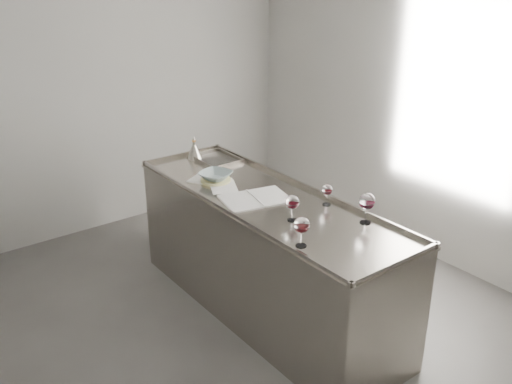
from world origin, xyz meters
TOP-DOWN VIEW (x-y plane):
  - room_shell at (0.00, 0.00)m, footprint 4.54×5.04m
  - counter at (0.50, 0.30)m, footprint 0.77×2.42m
  - wine_glass_left at (0.22, -0.39)m, footprint 0.10×0.10m
  - wine_glass_middle at (0.42, -0.08)m, footprint 0.09×0.09m
  - wine_glass_right at (0.78, -0.40)m, footprint 0.11×0.11m
  - wine_glass_small at (0.78, -0.03)m, footprint 0.07×0.07m
  - notebook at (0.43, 0.34)m, footprint 0.53×0.43m
  - loose_paper_top at (0.38, 0.86)m, footprint 0.33×0.36m
  - loose_paper_under at (0.38, 0.67)m, footprint 0.30×0.33m
  - trivet at (0.40, 0.81)m, footprint 0.28×0.28m
  - ceramic_bowl at (0.40, 0.81)m, footprint 0.31×0.31m
  - wine_funnel at (0.56, 1.38)m, footprint 0.14×0.14m

SIDE VIEW (x-z plane):
  - counter at x=0.50m, z-range -0.01..0.96m
  - loose_paper_top at x=0.38m, z-range 0.94..0.94m
  - loose_paper_under at x=0.38m, z-range 0.94..0.94m
  - notebook at x=0.43m, z-range 0.94..0.96m
  - trivet at x=0.40m, z-range 0.94..0.96m
  - ceramic_bowl at x=0.40m, z-range 0.96..1.02m
  - wine_funnel at x=0.56m, z-range 0.90..1.10m
  - wine_glass_small at x=0.78m, z-range 0.97..1.12m
  - wine_glass_middle at x=0.42m, z-range 0.98..1.15m
  - wine_glass_left at x=0.22m, z-range 0.98..1.17m
  - wine_glass_right at x=0.78m, z-range 0.98..1.19m
  - room_shell at x=0.00m, z-range -0.02..2.82m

